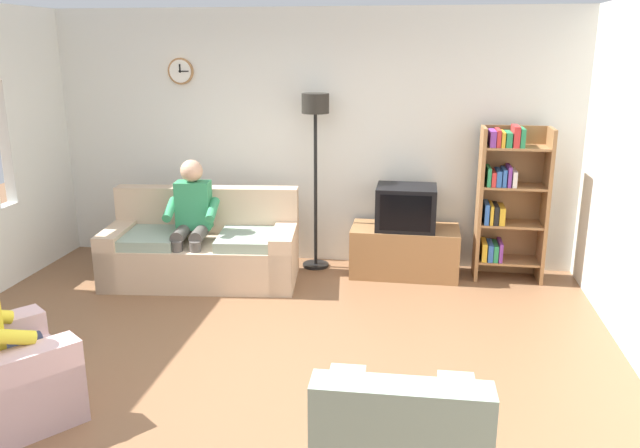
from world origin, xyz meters
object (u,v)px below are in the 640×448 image
couch (203,250)px  floor_lamp (315,133)px  tv_stand (404,251)px  bookshelf (507,199)px  person_on_couch (192,216)px  tv (406,207)px

couch → floor_lamp: bearing=27.8°
couch → tv_stand: couch is taller
couch → bookshelf: 3.12m
tv_stand → person_on_couch: person_on_couch is taller
bookshelf → floor_lamp: 2.05m
floor_lamp → couch: bearing=-152.2°
floor_lamp → bookshelf: bearing=-0.9°
bookshelf → person_on_couch: size_ratio=1.27×
floor_lamp → tv_stand: bearing=-5.9°
tv → bookshelf: bearing=5.4°
tv_stand → person_on_couch: bearing=-164.5°
floor_lamp → tv: bearing=-7.4°
couch → floor_lamp: floor_lamp is taller
person_on_couch → floor_lamp: bearing=30.9°
couch → tv_stand: size_ratio=1.80×
tv → person_on_couch: bearing=-165.1°
tv_stand → person_on_couch: (-2.08, -0.58, 0.44)m
tv_stand → bookshelf: 1.16m
couch → tv: bearing=12.3°
tv → bookshelf: bookshelf is taller
tv_stand → floor_lamp: 1.53m
bookshelf → person_on_couch: 3.15m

